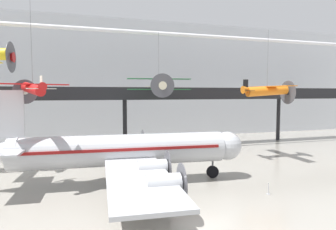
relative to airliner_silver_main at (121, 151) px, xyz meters
The scene contains 9 objects.
ground_plane 12.03m from the airliner_silver_main, 71.53° to the right, with size 260.00×260.00×0.00m, color gray.
hangar_back_wall 32.71m from the airliner_silver_main, 83.35° to the left, with size 140.00×3.00×23.93m.
mezzanine_walkway 19.39m from the airliner_silver_main, 78.73° to the left, with size 110.00×3.20×10.14m.
ceiling_truss_beam 21.61m from the airliner_silver_main, 76.43° to the left, with size 120.00×0.60×0.60m.
airliner_silver_main is the anchor object (origin of this frame).
suspended_plane_orange_highwing 23.21m from the airliner_silver_main, 15.73° to the left, with size 7.73×9.47×10.30m.
suspended_plane_green_biplane 16.07m from the airliner_silver_main, 58.69° to the left, with size 9.29×7.61×9.38m.
suspended_plane_red_highwing 10.17m from the airliner_silver_main, behind, with size 6.67×5.79×9.80m.
stanchion_barrier 14.62m from the airliner_silver_main, 30.33° to the right, with size 0.36×0.36×1.08m.
Camera 1 is at (-8.11, -18.91, 9.20)m, focal length 32.00 mm.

